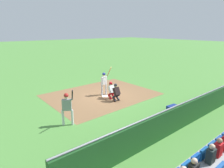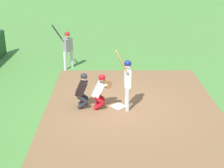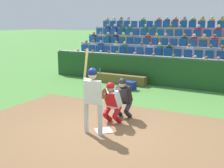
{
  "view_description": "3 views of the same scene",
  "coord_description": "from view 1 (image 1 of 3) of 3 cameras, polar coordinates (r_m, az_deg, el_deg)",
  "views": [
    {
      "loc": [
        -8.06,
        -10.93,
        4.91
      ],
      "look_at": [
        0.45,
        -0.28,
        0.96
      ],
      "focal_mm": 30.32,
      "sensor_mm": 36.0,
      "label": 1
    },
    {
      "loc": [
        10.67,
        -0.03,
        5.06
      ],
      "look_at": [
        0.03,
        -0.22,
        0.88
      ],
      "focal_mm": 52.87,
      "sensor_mm": 36.0,
      "label": 2
    },
    {
      "loc": [
        -3.86,
        6.36,
        2.92
      ],
      "look_at": [
        0.22,
        -0.86,
        1.13
      ],
      "focal_mm": 46.25,
      "sensor_mm": 36.0,
      "label": 3
    }
  ],
  "objects": [
    {
      "name": "dugout_bench",
      "position": [
        12.81,
        23.65,
        -6.75
      ],
      "size": [
        2.94,
        0.4,
        0.44
      ],
      "primitive_type": "cube",
      "color": "brown",
      "rests_on": "ground_plane"
    },
    {
      "name": "dugout_wall",
      "position": [
        10.24,
        19.51,
        -9.33
      ],
      "size": [
        13.38,
        0.24,
        1.38
      ],
      "color": "#1E4C21",
      "rests_on": "ground_plane"
    },
    {
      "name": "equipment_duffel_bag",
      "position": [
        12.43,
        17.68,
        -6.99
      ],
      "size": [
        0.76,
        0.42,
        0.37
      ],
      "primitive_type": "cube",
      "rotation": [
        0.0,
        0.0,
        -0.09
      ],
      "color": "navy",
      "rests_on": "ground_plane"
    },
    {
      "name": "infield_dirt_patch",
      "position": [
        14.82,
        -3.26,
        -3.2
      ],
      "size": [
        8.09,
        6.35,
        0.01
      ],
      "primitive_type": "cube",
      "rotation": [
        0.0,
        0.0,
        0.03
      ],
      "color": "brown",
      "rests_on": "ground_plane"
    },
    {
      "name": "catcher_crouching",
      "position": [
        13.8,
        -0.17,
        -1.56
      ],
      "size": [
        0.47,
        0.71,
        1.27
      ],
      "color": "#B51018",
      "rests_on": "ground_plane"
    },
    {
      "name": "water_bottle_on_bench",
      "position": [
        13.55,
        25.97,
        -4.29
      ],
      "size": [
        0.07,
        0.07,
        0.23
      ],
      "primitive_type": "cylinder",
      "color": "green",
      "rests_on": "dugout_bench"
    },
    {
      "name": "on_deck_batter",
      "position": [
        10.12,
        -13.39,
        -6.35
      ],
      "size": [
        0.59,
        0.92,
        2.11
      ],
      "color": "silver",
      "rests_on": "ground_plane"
    },
    {
      "name": "ground_plane",
      "position": [
        14.44,
        -2.11,
        -3.73
      ],
      "size": [
        160.0,
        160.0,
        0.0
      ],
      "primitive_type": "plane",
      "color": "#4F8B3D"
    },
    {
      "name": "home_plate_umpire",
      "position": [
        13.3,
        1.25,
        -2.28
      ],
      "size": [
        0.47,
        0.47,
        1.29
      ],
      "color": "#24232B",
      "rests_on": "ground_plane"
    },
    {
      "name": "home_plate_marker",
      "position": [
        14.43,
        -2.11,
        -3.67
      ],
      "size": [
        0.62,
        0.62,
        0.02
      ],
      "primitive_type": "cube",
      "rotation": [
        0.0,
        0.0,
        0.79
      ],
      "color": "white",
      "rests_on": "infield_dirt_patch"
    },
    {
      "name": "batter_at_plate",
      "position": [
        14.42,
        -2.38,
        0.86
      ],
      "size": [
        0.73,
        0.56,
        2.23
      ],
      "color": "silver",
      "rests_on": "ground_plane"
    }
  ]
}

